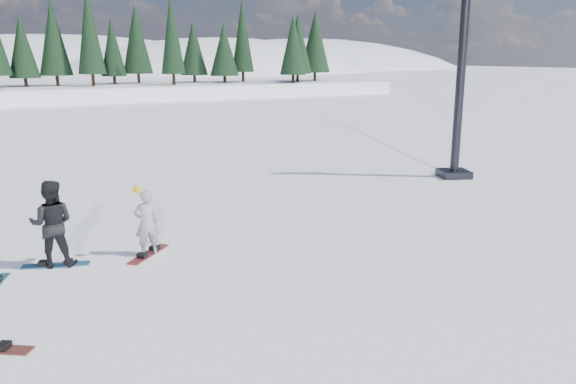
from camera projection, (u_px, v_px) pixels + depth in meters
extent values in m
plane|color=white|center=(77.00, 289.00, 11.70)|extent=(420.00, 420.00, 0.00)
cube|color=white|center=(6.00, 112.00, 59.32)|extent=(90.00, 14.00, 5.00)
ellipsoid|color=white|center=(62.00, 113.00, 196.43)|extent=(182.00, 140.00, 53.20)
ellipsoid|color=white|center=(307.00, 104.00, 223.80)|extent=(156.00, 120.00, 50.40)
ellipsoid|color=white|center=(220.00, 114.00, 170.82)|extent=(117.00, 90.00, 45.00)
cone|color=black|center=(17.00, 51.00, 58.58)|extent=(3.20, 3.20, 7.50)
cone|color=black|center=(51.00, 51.00, 60.07)|extent=(3.20, 3.20, 7.50)
cone|color=black|center=(83.00, 51.00, 61.55)|extent=(3.20, 3.20, 7.50)
cone|color=black|center=(114.00, 51.00, 63.04)|extent=(3.20, 3.20, 7.50)
cone|color=black|center=(143.00, 51.00, 64.53)|extent=(3.20, 3.20, 7.50)
cone|color=black|center=(171.00, 51.00, 66.01)|extent=(3.20, 3.20, 7.50)
cone|color=black|center=(198.00, 52.00, 67.50)|extent=(3.20, 3.20, 7.50)
cone|color=black|center=(224.00, 52.00, 68.98)|extent=(3.20, 3.20, 7.50)
cone|color=black|center=(249.00, 52.00, 70.47)|extent=(3.20, 3.20, 7.50)
cone|color=black|center=(272.00, 52.00, 71.96)|extent=(3.20, 3.20, 7.50)
cone|color=black|center=(295.00, 52.00, 73.44)|extent=(3.20, 3.20, 7.50)
cone|color=black|center=(317.00, 52.00, 74.93)|extent=(3.20, 3.20, 7.50)
cylinder|color=black|center=(460.00, 81.00, 21.63)|extent=(0.34, 0.34, 7.56)
cube|color=black|center=(454.00, 174.00, 22.49)|extent=(1.47, 1.47, 0.28)
imported|color=#98989D|center=(147.00, 223.00, 13.52)|extent=(0.62, 0.43, 1.63)
sphere|color=#DCA80B|center=(137.00, 190.00, 13.12)|extent=(0.18, 0.18, 0.18)
imported|color=black|center=(52.00, 224.00, 12.77)|extent=(1.16, 1.02, 2.03)
cube|color=maroon|center=(148.00, 254.00, 13.71)|extent=(1.27, 1.25, 0.03)
cube|color=#1C6D9E|center=(56.00, 265.00, 13.01)|extent=(1.51, 0.72, 0.03)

